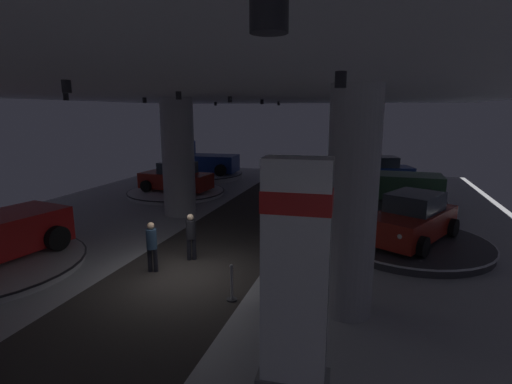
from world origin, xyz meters
TOP-DOWN VIEW (x-y plane):
  - ground at (0.00, 0.00)m, footprint 24.00×44.00m
  - ceiling_with_spotlights at (0.00, 0.00)m, footprint 24.00×44.00m
  - column_right at (4.87, -0.73)m, footprint 1.18×1.18m
  - column_left at (-3.49, 6.47)m, footprint 1.51×1.51m
  - brand_sign_pylon at (4.16, -3.90)m, footprint 1.30×0.72m
  - display_platform_far_left at (-5.85, 10.46)m, footprint 5.73×5.73m
  - display_car_far_left at (-5.82, 10.46)m, footprint 4.35×2.51m
  - display_platform_far_right at (6.14, 11.32)m, footprint 6.02×6.02m
  - pickup_truck_far_right at (5.82, 11.32)m, footprint 5.32×2.67m
  - display_platform_deep_right at (5.71, 16.23)m, footprint 4.97×4.97m
  - display_car_deep_right at (5.74, 16.24)m, footprint 4.53×3.11m
  - display_platform_deep_left at (-6.89, 16.43)m, footprint 6.04×6.04m
  - pickup_truck_deep_left at (-7.21, 16.41)m, footprint 5.41×2.89m
  - display_platform_mid_right at (6.77, 4.65)m, footprint 5.61×5.61m
  - display_car_mid_right at (6.79, 4.68)m, footprint 3.60×4.56m
  - visitor_walking_near at (-0.34, 1.25)m, footprint 0.32×0.32m
  - visitor_walking_far at (-1.06, 0.02)m, footprint 0.32×0.32m
  - stanchion_a at (2.33, 4.86)m, footprint 0.28×0.28m
  - stanchion_b at (1.94, -1.03)m, footprint 0.28×0.28m

SIDE VIEW (x-z plane):
  - ground at x=0.00m, z-range -0.05..0.00m
  - display_platform_far_left at x=-5.85m, z-range 0.02..0.25m
  - display_platform_mid_right at x=6.77m, z-range 0.02..0.32m
  - display_platform_deep_right at x=5.71m, z-range 0.02..0.33m
  - display_platform_far_right at x=6.14m, z-range 0.02..0.36m
  - display_platform_deep_left at x=-6.89m, z-range 0.02..0.38m
  - stanchion_a at x=2.33m, z-range -0.13..0.88m
  - stanchion_b at x=1.94m, z-range -0.13..0.88m
  - visitor_walking_near at x=-0.34m, z-range 0.11..1.70m
  - visitor_walking_far at x=-1.06m, z-range 0.11..1.70m
  - display_car_far_left at x=-5.82m, z-range 0.14..1.85m
  - display_car_mid_right at x=6.79m, z-range 0.22..1.92m
  - display_car_deep_right at x=5.74m, z-range 0.22..1.93m
  - pickup_truck_far_right at x=5.82m, z-range 0.13..2.43m
  - pickup_truck_deep_left at x=-7.21m, z-range 0.14..2.44m
  - brand_sign_pylon at x=4.16m, z-range 0.07..4.26m
  - column_right at x=4.87m, z-range 0.00..5.50m
  - column_left at x=-3.49m, z-range 0.00..5.50m
  - ceiling_with_spotlights at x=0.00m, z-range 5.35..5.74m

